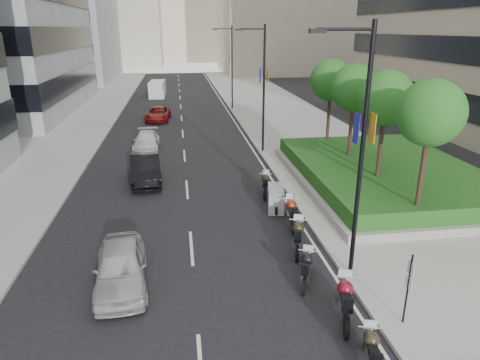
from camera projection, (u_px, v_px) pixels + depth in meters
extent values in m
plane|color=black|center=(240.00, 301.00, 14.50)|extent=(160.00, 160.00, 0.00)
cube|color=#9E9B93|center=(285.00, 118.00, 43.67)|extent=(10.00, 100.00, 0.15)
cube|color=#9E9B93|center=(71.00, 124.00, 40.84)|extent=(8.00, 100.00, 0.15)
cube|color=silver|center=(234.00, 120.00, 42.98)|extent=(0.12, 100.00, 0.01)
cube|color=silver|center=(182.00, 122.00, 42.28)|extent=(0.12, 100.00, 0.01)
cube|color=gray|center=(384.00, 180.00, 25.05)|extent=(10.00, 14.00, 0.40)
cube|color=#113E14|center=(385.00, 170.00, 24.85)|extent=(9.40, 13.40, 0.80)
cylinder|color=#332319|center=(421.00, 179.00, 18.52)|extent=(0.22, 0.22, 4.00)
sphere|color=#215D1D|center=(431.00, 113.00, 17.55)|extent=(2.80, 2.80, 2.80)
cylinder|color=#332319|center=(380.00, 154.00, 22.25)|extent=(0.22, 0.22, 4.00)
sphere|color=#215D1D|center=(386.00, 98.00, 21.28)|extent=(2.80, 2.80, 2.80)
cylinder|color=#332319|center=(350.00, 136.00, 25.98)|extent=(0.22, 0.22, 4.00)
sphere|color=#215D1D|center=(354.00, 88.00, 25.01)|extent=(2.80, 2.80, 2.80)
cylinder|color=#332319|center=(328.00, 123.00, 29.71)|extent=(0.22, 0.22, 4.00)
sphere|color=#215D1D|center=(331.00, 80.00, 28.74)|extent=(2.80, 2.80, 2.80)
cylinder|color=black|center=(361.00, 160.00, 14.50)|extent=(0.16, 0.16, 9.00)
cylinder|color=black|center=(346.00, 29.00, 12.98)|extent=(1.80, 0.10, 0.10)
cube|color=black|center=(317.00, 31.00, 12.87)|extent=(0.50, 0.22, 0.14)
cube|color=orange|center=(372.00, 128.00, 14.17)|extent=(0.02, 0.45, 1.00)
cube|color=#1B2196|center=(356.00, 129.00, 14.10)|extent=(0.02, 0.45, 1.00)
cylinder|color=black|center=(264.00, 91.00, 30.36)|extent=(0.16, 0.16, 9.00)
cylinder|color=black|center=(252.00, 29.00, 28.84)|extent=(1.80, 0.10, 0.10)
cube|color=black|center=(239.00, 30.00, 28.73)|extent=(0.50, 0.22, 0.14)
cube|color=orange|center=(268.00, 76.00, 30.03)|extent=(0.02, 0.45, 1.00)
cube|color=#1B2196|center=(260.00, 76.00, 29.96)|extent=(0.02, 0.45, 1.00)
cylinder|color=black|center=(232.00, 69.00, 47.15)|extent=(0.16, 0.16, 9.00)
cylinder|color=black|center=(223.00, 29.00, 45.63)|extent=(1.80, 0.10, 0.10)
cube|color=black|center=(215.00, 29.00, 45.52)|extent=(0.50, 0.22, 0.14)
cube|color=orange|center=(235.00, 59.00, 46.82)|extent=(0.02, 0.45, 1.00)
cube|color=#1B2196|center=(229.00, 59.00, 46.75)|extent=(0.02, 0.45, 1.00)
cylinder|color=black|center=(407.00, 291.00, 12.86)|extent=(0.06, 0.06, 2.50)
cube|color=silver|center=(411.00, 268.00, 12.59)|extent=(0.02, 0.32, 0.42)
cube|color=silver|center=(409.00, 283.00, 12.76)|extent=(0.02, 0.32, 0.42)
cylinder|color=black|center=(367.00, 343.00, 12.16)|extent=(0.25, 0.57, 0.56)
cube|color=silver|center=(372.00, 358.00, 11.39)|extent=(0.47, 0.82, 0.38)
sphere|color=#2D2719|center=(371.00, 340.00, 11.56)|extent=(0.44, 0.44, 0.44)
cube|color=black|center=(375.00, 356.00, 11.04)|extent=(0.43, 0.72, 0.15)
cylinder|color=silver|center=(371.00, 327.00, 11.72)|extent=(0.66, 0.22, 0.05)
cylinder|color=black|center=(347.00, 328.00, 12.67)|extent=(0.32, 0.68, 0.67)
cylinder|color=black|center=(342.00, 294.00, 14.28)|extent=(0.32, 0.68, 0.67)
cube|color=silver|center=(345.00, 306.00, 13.36)|extent=(0.58, 0.98, 0.46)
sphere|color=maroon|center=(345.00, 289.00, 13.56)|extent=(0.52, 0.52, 0.52)
cube|color=black|center=(347.00, 303.00, 12.95)|extent=(0.53, 0.87, 0.17)
cylinder|color=silver|center=(345.00, 277.00, 13.75)|extent=(0.78, 0.29, 0.05)
cylinder|color=black|center=(304.00, 287.00, 14.75)|extent=(0.33, 0.59, 0.59)
cylinder|color=black|center=(308.00, 265.00, 16.14)|extent=(0.33, 0.59, 0.59)
cube|color=silver|center=(306.00, 272.00, 15.34)|extent=(0.57, 0.85, 0.40)
sphere|color=black|center=(307.00, 259.00, 15.51)|extent=(0.46, 0.46, 0.46)
cube|color=black|center=(306.00, 269.00, 14.98)|extent=(0.51, 0.76, 0.15)
cylinder|color=silver|center=(308.00, 251.00, 15.67)|extent=(0.67, 0.31, 0.05)
cylinder|color=black|center=(297.00, 254.00, 16.89)|extent=(0.30, 0.66, 0.65)
cylinder|color=black|center=(298.00, 234.00, 18.46)|extent=(0.30, 0.66, 0.65)
cube|color=silver|center=(298.00, 240.00, 17.57)|extent=(0.55, 0.95, 0.44)
sphere|color=black|center=(298.00, 228.00, 17.76)|extent=(0.50, 0.50, 0.50)
cube|color=black|center=(298.00, 236.00, 17.16)|extent=(0.50, 0.84, 0.17)
cylinder|color=silver|center=(299.00, 220.00, 17.94)|extent=(0.76, 0.27, 0.05)
cylinder|color=black|center=(294.00, 228.00, 19.02)|extent=(0.21, 0.68, 0.67)
cylinder|color=black|center=(289.00, 212.00, 20.65)|extent=(0.21, 0.68, 0.67)
cube|color=silver|center=(292.00, 217.00, 19.72)|extent=(0.43, 0.95, 0.45)
sphere|color=maroon|center=(291.00, 206.00, 19.92)|extent=(0.52, 0.52, 0.52)
cube|color=black|center=(293.00, 213.00, 19.30)|extent=(0.40, 0.84, 0.17)
cylinder|color=silver|center=(291.00, 198.00, 20.12)|extent=(0.80, 0.15, 0.05)
cylinder|color=black|center=(276.00, 209.00, 21.13)|extent=(0.21, 0.57, 0.56)
cylinder|color=black|center=(275.00, 199.00, 22.48)|extent=(0.21, 0.57, 0.56)
cube|color=gray|center=(276.00, 198.00, 21.70)|extent=(1.10, 1.99, 1.12)
cylinder|color=black|center=(265.00, 195.00, 22.94)|extent=(0.25, 0.61, 0.60)
cylinder|color=black|center=(266.00, 185.00, 24.40)|extent=(0.25, 0.61, 0.60)
cube|color=silver|center=(265.00, 187.00, 23.57)|extent=(0.47, 0.87, 0.41)
sphere|color=black|center=(266.00, 179.00, 23.75)|extent=(0.47, 0.47, 0.47)
cube|color=black|center=(265.00, 184.00, 23.20)|extent=(0.43, 0.77, 0.16)
cylinder|color=silver|center=(266.00, 174.00, 23.93)|extent=(0.71, 0.21, 0.05)
imported|color=#ACACAE|center=(121.00, 266.00, 15.16)|extent=(2.13, 4.55, 1.50)
imported|color=black|center=(146.00, 169.00, 25.54)|extent=(2.09, 4.95, 1.59)
imported|color=silver|center=(146.00, 141.00, 32.52)|extent=(1.86, 4.49, 1.30)
imported|color=maroon|center=(158.00, 114.00, 42.70)|extent=(2.59, 4.97, 1.34)
cube|color=silver|center=(157.00, 89.00, 57.64)|extent=(2.18, 5.03, 2.07)
cube|color=silver|center=(157.00, 95.00, 56.06)|extent=(1.94, 1.30, 1.08)
cylinder|color=black|center=(151.00, 96.00, 56.11)|extent=(0.25, 0.69, 0.69)
cylinder|color=black|center=(163.00, 96.00, 56.32)|extent=(0.25, 0.69, 0.69)
cylinder|color=black|center=(152.00, 93.00, 59.23)|extent=(0.25, 0.69, 0.69)
cylinder|color=black|center=(164.00, 92.00, 59.44)|extent=(0.25, 0.69, 0.69)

